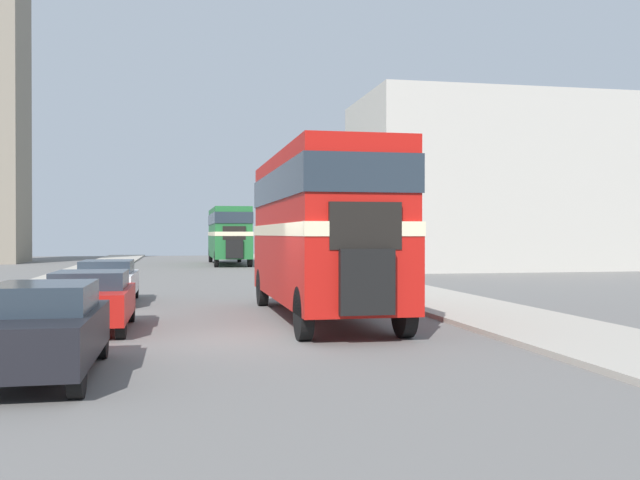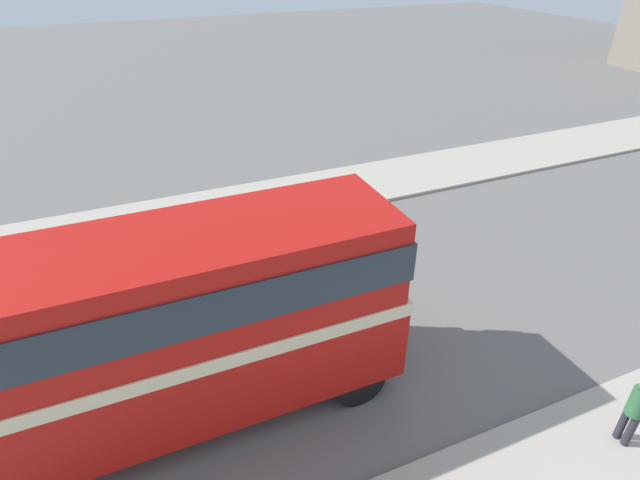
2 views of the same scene
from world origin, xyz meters
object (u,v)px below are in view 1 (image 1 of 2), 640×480
Objects in this scene: double_decker_bus at (320,222)px; pedestrian_walking at (384,265)px; car_parked_far at (107,281)px; car_parked_mid at (90,299)px; bus_distant at (229,231)px; car_parked_near at (41,329)px.

double_decker_bus is 5.89× the size of pedestrian_walking.
car_parked_mid is at bearing -87.77° from car_parked_far.
bus_distant reaches higher than pedestrian_walking.
bus_distant is 41.52m from car_parked_near.
bus_distant is 2.66× the size of car_parked_near.
car_parked_mid is 0.90× the size of car_parked_far.
bus_distant is 6.64× the size of pedestrian_walking.
car_parked_mid is at bearing -167.42° from double_decker_bus.
car_parked_mid is at bearing -99.04° from bus_distant.
double_decker_bus reaches higher than car_parked_near.
pedestrian_walking is at bearing -80.93° from bus_distant.
pedestrian_walking is at bearing 14.27° from car_parked_far.
pedestrian_walking reaches higher than car_parked_far.
car_parked_near is 1.05× the size of car_parked_mid.
double_decker_bus is 9.17m from pedestrian_walking.
bus_distant is at bearing 78.40° from car_parked_far.
pedestrian_walking is (4.20, -26.29, -1.42)m from bus_distant.
pedestrian_walking is at bearing 56.05° from car_parked_near.
car_parked_far is (-5.93, -28.87, -1.74)m from bus_distant.
bus_distant reaches higher than car_parked_far.
bus_distant is 2.78× the size of car_parked_mid.
car_parked_mid is at bearing 89.05° from car_parked_near.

